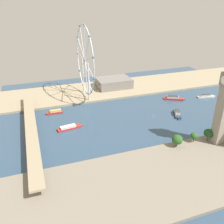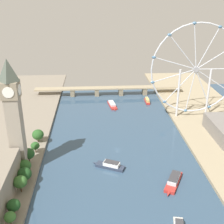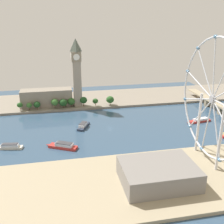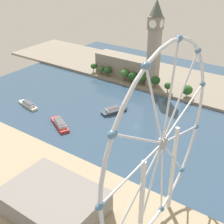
# 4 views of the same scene
# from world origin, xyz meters

# --- Properties ---
(ground_plane) EXTENTS (399.71, 399.71, 0.00)m
(ground_plane) POSITION_xyz_m (0.00, 0.00, 0.00)
(ground_plane) COLOR #334C66
(riverbank_left) EXTENTS (90.00, 520.00, 3.00)m
(riverbank_left) POSITION_xyz_m (-114.86, 0.00, 1.50)
(riverbank_left) COLOR gray
(riverbank_left) RESTS_ON ground_plane
(riverbank_right) EXTENTS (90.00, 520.00, 3.00)m
(riverbank_right) POSITION_xyz_m (114.86, 0.00, 1.50)
(riverbank_right) COLOR tan
(riverbank_right) RESTS_ON ground_plane
(tree_row_embankment) EXTENTS (13.12, 134.75, 13.71)m
(tree_row_embankment) POSITION_xyz_m (-77.91, -42.04, 11.10)
(tree_row_embankment) COLOR #513823
(tree_row_embankment) RESTS_ON riverbank_left
(ferris_wheel) EXTENTS (104.78, 3.20, 108.84)m
(ferris_wheel) POSITION_xyz_m (93.99, 69.42, 59.09)
(ferris_wheel) COLOR silver
(ferris_wheel) RESTS_ON riverbank_right
(riverside_hall) EXTENTS (42.41, 57.44, 15.31)m
(riverside_hall) POSITION_xyz_m (119.70, 14.46, 10.65)
(riverside_hall) COLOR gray
(riverside_hall) RESTS_ON riverbank_right
(river_bridge) EXTENTS (211.71, 12.60, 11.89)m
(river_bridge) POSITION_xyz_m (0.00, 157.44, 8.90)
(river_bridge) COLOR tan
(river_bridge) RESTS_ON ground_plane
(tour_boat_0) EXTENTS (28.95, 17.49, 6.19)m
(tour_boat_0) POSITION_xyz_m (-8.88, -30.81, 2.44)
(tour_boat_0) COLOR #2D384C
(tour_boat_0) RESTS_ON ground_plane
(tour_boat_1) EXTENTS (5.06, 24.88, 5.73)m
(tour_boat_1) POSITION_xyz_m (50.72, 125.04, 2.43)
(tour_boat_1) COLOR #B22D28
(tour_boat_1) RESTS_ON ground_plane
(tour_boat_2) EXTENTS (11.40, 32.26, 5.43)m
(tour_boat_2) POSITION_xyz_m (30.60, -109.88, 2.20)
(tour_boat_2) COLOR beige
(tour_boat_2) RESTS_ON ground_plane
(tour_boat_3) EXTENTS (11.90, 34.34, 4.41)m
(tour_boat_3) POSITION_xyz_m (2.16, 114.09, 1.85)
(tour_boat_3) COLOR #B22D28
(tour_boat_3) RESTS_ON ground_plane
(tour_boat_4) EXTENTS (20.91, 32.77, 6.20)m
(tour_boat_4) POSITION_xyz_m (40.46, -56.36, 2.52)
(tour_boat_4) COLOR #B22D28
(tour_boat_4) RESTS_ON ground_plane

